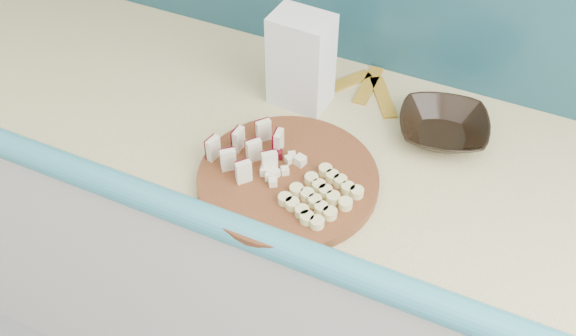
# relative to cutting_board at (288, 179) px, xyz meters

# --- Properties ---
(kitchen_counter) EXTENTS (2.20, 0.63, 0.91)m
(kitchen_counter) POSITION_rel_cutting_board_xyz_m (-0.24, 0.15, -0.46)
(kitchen_counter) COLOR silver
(kitchen_counter) RESTS_ON ground
(cutting_board) EXTENTS (0.45, 0.45, 0.02)m
(cutting_board) POSITION_rel_cutting_board_xyz_m (0.00, 0.00, 0.00)
(cutting_board) COLOR #4F2810
(cutting_board) RESTS_ON kitchen_counter
(apple_wedges) EXTENTS (0.14, 0.15, 0.05)m
(apple_wedges) POSITION_rel_cutting_board_xyz_m (-0.09, 0.01, 0.04)
(apple_wedges) COLOR beige
(apple_wedges) RESTS_ON cutting_board
(apple_chunks) EXTENTS (0.05, 0.06, 0.02)m
(apple_chunks) POSITION_rel_cutting_board_xyz_m (-0.02, 0.01, 0.02)
(apple_chunks) COLOR #FEEFCB
(apple_chunks) RESTS_ON cutting_board
(banana_slices) EXTENTS (0.14, 0.15, 0.02)m
(banana_slices) POSITION_rel_cutting_board_xyz_m (0.08, -0.03, 0.02)
(banana_slices) COLOR #D8D184
(banana_slices) RESTS_ON cutting_board
(brown_bowl) EXTENTS (0.23, 0.23, 0.05)m
(brown_bowl) POSITION_rel_cutting_board_xyz_m (0.23, 0.26, 0.01)
(brown_bowl) COLOR black
(brown_bowl) RESTS_ON kitchen_counter
(flour_bag) EXTENTS (0.13, 0.10, 0.21)m
(flour_bag) POSITION_rel_cutting_board_xyz_m (-0.08, 0.24, 0.10)
(flour_bag) COLOR silver
(flour_bag) RESTS_ON kitchen_counter
(banana_peel) EXTENTS (0.20, 0.17, 0.01)m
(banana_peel) POSITION_rel_cutting_board_xyz_m (0.03, 0.34, -0.01)
(banana_peel) COLOR gold
(banana_peel) RESTS_ON kitchen_counter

